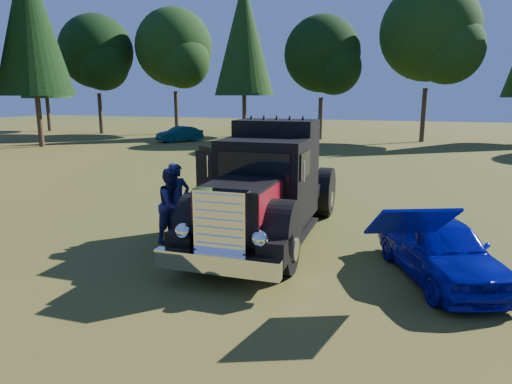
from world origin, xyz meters
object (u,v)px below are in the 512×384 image
at_px(spectator_far, 173,205).
at_px(distant_teal_car, 180,134).
at_px(hotrod_coupe, 440,247).
at_px(diamond_t_truck, 267,191).
at_px(spectator_near, 177,202).

bearing_deg(spectator_far, distant_teal_car, 37.57).
distance_m(hotrod_coupe, spectator_far, 6.27).
bearing_deg(diamond_t_truck, hotrod_coupe, -18.68).
bearing_deg(hotrod_coupe, spectator_far, 175.08).
height_order(diamond_t_truck, spectator_far, diamond_t_truck).
distance_m(hotrod_coupe, distant_teal_car, 29.10).
xyz_separation_m(spectator_far, distant_teal_car, (-11.40, 22.60, -0.33)).
xyz_separation_m(diamond_t_truck, distant_teal_car, (-13.62, 21.78, -0.68)).
xyz_separation_m(diamond_t_truck, spectator_far, (-2.22, -0.82, -0.34)).
height_order(spectator_near, spectator_far, spectator_near).
height_order(diamond_t_truck, hotrod_coupe, diamond_t_truck).
xyz_separation_m(spectator_near, spectator_far, (-0.05, -0.16, -0.05)).
distance_m(diamond_t_truck, hotrod_coupe, 4.29).
distance_m(diamond_t_truck, distant_teal_car, 25.70).
relative_size(diamond_t_truck, distant_teal_car, 1.96).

